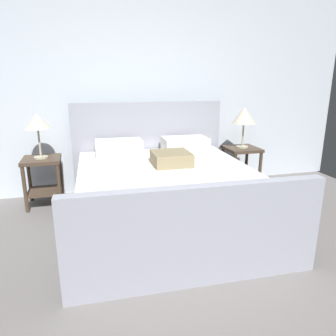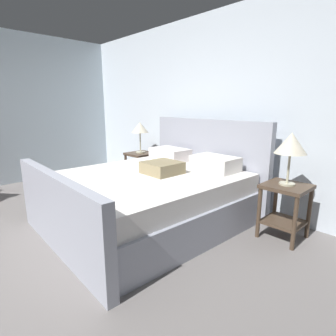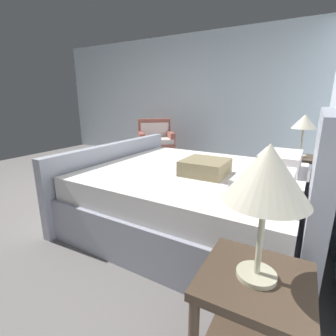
% 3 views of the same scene
% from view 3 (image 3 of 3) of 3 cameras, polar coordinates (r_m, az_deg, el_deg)
% --- Properties ---
extents(ground_plane, '(6.04, 6.19, 0.02)m').
position_cam_3_polar(ground_plane, '(3.79, -20.46, -5.81)').
color(ground_plane, slate).
extents(wall_side_left, '(0.12, 6.31, 2.68)m').
position_cam_3_polar(wall_side_left, '(6.01, 1.61, 15.75)').
color(wall_side_left, silver).
rests_on(wall_side_left, ground).
extents(bed, '(2.05, 2.31, 1.23)m').
position_cam_3_polar(bed, '(2.57, 7.00, -6.33)').
color(bed, '#9DA1AF').
rests_on(bed, ground).
extents(nightstand_right, '(0.44, 0.44, 0.60)m').
position_cam_3_polar(nightstand_right, '(1.29, 18.77, -29.53)').
color(nightstand_right, '#483728').
rests_on(nightstand_right, ground).
extents(table_lamp_right, '(0.32, 0.32, 0.55)m').
position_cam_3_polar(table_lamp_right, '(0.96, 21.95, -1.75)').
color(table_lamp_right, '#B7B293').
rests_on(table_lamp_right, nightstand_right).
extents(nightstand_left, '(0.44, 0.44, 0.60)m').
position_cam_3_polar(nightstand_left, '(3.65, 27.71, -0.61)').
color(nightstand_left, '#483728').
rests_on(nightstand_left, ground).
extents(table_lamp_left, '(0.30, 0.30, 0.53)m').
position_cam_3_polar(table_lamp_left, '(3.55, 28.97, 9.13)').
color(table_lamp_left, '#B7B293').
rests_on(table_lamp_left, nightstand_left).
extents(armchair, '(1.02, 1.02, 0.90)m').
position_cam_3_polar(armchair, '(5.44, -2.83, 5.29)').
color(armchair, '#995347').
rests_on(armchair, ground).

